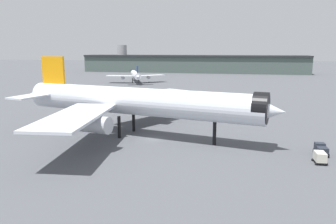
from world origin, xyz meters
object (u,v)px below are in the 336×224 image
object	(u,v)px
airliner_far_taxiway	(135,75)
baggage_cart_trailing	(320,157)
baggage_tug_wing	(321,149)
service_truck_front	(157,101)
airliner_near_gate	(135,102)

from	to	relation	value
airliner_far_taxiway	baggage_cart_trailing	size ratio (longest dim) A/B	13.74
baggage_tug_wing	airliner_far_taxiway	bearing A→B (deg)	29.10
service_truck_front	airliner_near_gate	bearing A→B (deg)	-51.00
service_truck_front	baggage_tug_wing	bearing A→B (deg)	-13.76
baggage_tug_wing	baggage_cart_trailing	world-z (taller)	baggage_tug_wing
baggage_tug_wing	service_truck_front	bearing A→B (deg)	41.36
airliner_near_gate	service_truck_front	world-z (taller)	airliner_near_gate
service_truck_front	baggage_tug_wing	world-z (taller)	service_truck_front
airliner_far_taxiway	service_truck_front	bearing A→B (deg)	-179.72
airliner_near_gate	airliner_far_taxiway	size ratio (longest dim) A/B	1.69
airliner_far_taxiway	airliner_near_gate	bearing A→B (deg)	175.27
baggage_cart_trailing	baggage_tug_wing	bearing A→B (deg)	-17.50
service_truck_front	airliner_far_taxiway	bearing A→B (deg)	145.14
service_truck_front	baggage_tug_wing	distance (m)	55.30
airliner_near_gate	baggage_cart_trailing	size ratio (longest dim) A/B	23.21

